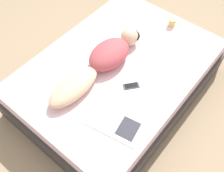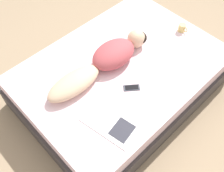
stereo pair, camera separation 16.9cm
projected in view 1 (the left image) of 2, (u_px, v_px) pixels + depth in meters
The scene contains 6 objects.
ground_plane at pixel (117, 90), 3.05m from camera, with size 12.00×12.00×0.00m, color #9E8466.
bed at pixel (118, 78), 2.86m from camera, with size 1.52×2.11×0.47m.
person at pixel (102, 61), 2.57m from camera, with size 0.33×1.24×0.20m.
open_magazine at pixel (116, 123), 2.27m from camera, with size 0.54×0.36×0.01m.
coffee_mug at pixel (172, 23), 2.97m from camera, with size 0.11×0.08×0.09m.
cell_phone at pixel (131, 86), 2.50m from camera, with size 0.15×0.16×0.01m.
Camera 1 is at (1.06, -1.38, 2.50)m, focal length 42.00 mm.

